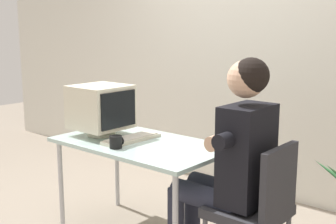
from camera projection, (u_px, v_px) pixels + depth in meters
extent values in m
cube|color=silver|center=(275.00, 30.00, 3.84)|extent=(8.00, 0.10, 3.00)
cylinder|color=#B7B7BC|center=(61.00, 185.00, 3.34)|extent=(0.04, 0.04, 0.69)
cylinder|color=#B7B7BC|center=(117.00, 167.00, 3.77)|extent=(0.04, 0.04, 0.69)
cylinder|color=#B7B7BC|center=(228.00, 199.00, 3.06)|extent=(0.04, 0.04, 0.69)
cube|color=silver|center=(140.00, 144.00, 3.13)|extent=(1.24, 0.70, 0.03)
cylinder|color=beige|center=(101.00, 134.00, 3.33)|extent=(0.21, 0.21, 0.02)
cylinder|color=beige|center=(101.00, 130.00, 3.33)|extent=(0.06, 0.06, 0.04)
cube|color=beige|center=(101.00, 107.00, 3.29)|extent=(0.38, 0.39, 0.32)
cube|color=black|center=(119.00, 110.00, 3.17)|extent=(0.01, 0.33, 0.26)
cube|color=beige|center=(132.00, 139.00, 3.17)|extent=(0.17, 0.47, 0.02)
cube|color=beige|center=(132.00, 137.00, 3.17)|extent=(0.14, 0.42, 0.01)
cube|color=#2D2D33|center=(248.00, 211.00, 2.62)|extent=(0.42, 0.42, 0.06)
cube|color=#2D2D33|center=(279.00, 182.00, 2.45)|extent=(0.04, 0.38, 0.40)
cube|color=black|center=(247.00, 155.00, 2.57)|extent=(0.22, 0.35, 0.59)
sphere|color=tan|center=(246.00, 79.00, 2.50)|extent=(0.22, 0.22, 0.22)
sphere|color=black|center=(251.00, 76.00, 2.47)|extent=(0.21, 0.21, 0.21)
cylinder|color=#262838|center=(205.00, 197.00, 2.70)|extent=(0.46, 0.14, 0.14)
cylinder|color=#262838|center=(221.00, 189.00, 2.83)|extent=(0.46, 0.14, 0.14)
cylinder|color=#262838|center=(176.00, 224.00, 2.89)|extent=(0.11, 0.11, 0.49)
cylinder|color=#262838|center=(192.00, 216.00, 3.03)|extent=(0.11, 0.11, 0.49)
cylinder|color=black|center=(225.00, 141.00, 2.40)|extent=(0.09, 0.14, 0.09)
cylinder|color=black|center=(261.00, 128.00, 2.71)|extent=(0.09, 0.14, 0.09)
cylinder|color=tan|center=(227.00, 139.00, 2.64)|extent=(0.09, 0.35, 0.09)
cylinder|color=black|center=(116.00, 142.00, 2.97)|extent=(0.08, 0.08, 0.09)
torus|color=black|center=(121.00, 141.00, 3.00)|extent=(0.06, 0.01, 0.06)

